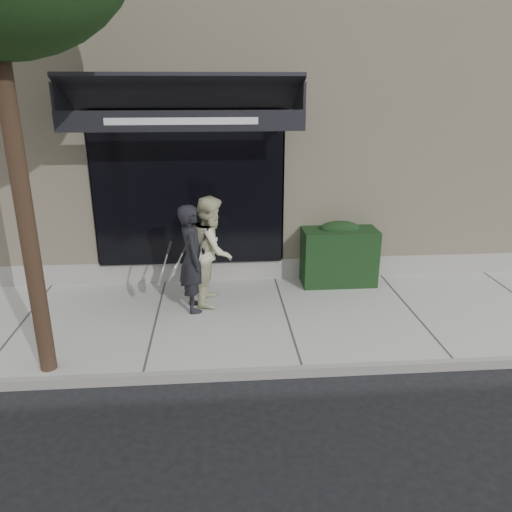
{
  "coord_description": "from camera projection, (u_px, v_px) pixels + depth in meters",
  "views": [
    {
      "loc": [
        -1.03,
        -6.98,
        3.54
      ],
      "look_at": [
        -0.42,
        0.6,
        0.88
      ],
      "focal_mm": 35.0,
      "sensor_mm": 36.0,
      "label": 1
    }
  ],
  "objects": [
    {
      "name": "sidewalk",
      "position": [
        286.0,
        318.0,
        7.79
      ],
      "size": [
        20.0,
        3.0,
        0.12
      ],
      "primitive_type": "cube",
      "color": "#A3A39D",
      "rests_on": "ground"
    },
    {
      "name": "pedestrian_back",
      "position": [
        212.0,
        250.0,
        7.97
      ],
      "size": [
        0.74,
        0.92,
        1.76
      ],
      "color": "beige",
      "rests_on": "sidewalk"
    },
    {
      "name": "building_facade",
      "position": [
        259.0,
        119.0,
        11.57
      ],
      "size": [
        14.3,
        8.04,
        5.64
      ],
      "color": "beige",
      "rests_on": "ground"
    },
    {
      "name": "curb",
      "position": [
        302.0,
        371.0,
        6.33
      ],
      "size": [
        20.0,
        0.1,
        0.14
      ],
      "primitive_type": "cube",
      "color": "gray",
      "rests_on": "ground"
    },
    {
      "name": "pedestrian_front",
      "position": [
        192.0,
        259.0,
        7.68
      ],
      "size": [
        0.78,
        0.9,
        1.7
      ],
      "color": "black",
      "rests_on": "sidewalk"
    },
    {
      "name": "hedge",
      "position": [
        338.0,
        254.0,
        8.85
      ],
      "size": [
        1.3,
        0.7,
        1.14
      ],
      "color": "black",
      "rests_on": "sidewalk"
    },
    {
      "name": "ground",
      "position": [
        286.0,
        321.0,
        7.81
      ],
      "size": [
        80.0,
        80.0,
        0.0
      ],
      "primitive_type": "plane",
      "color": "black",
      "rests_on": "ground"
    }
  ]
}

